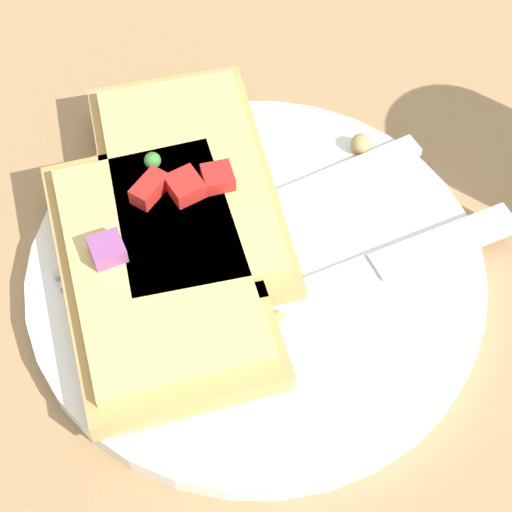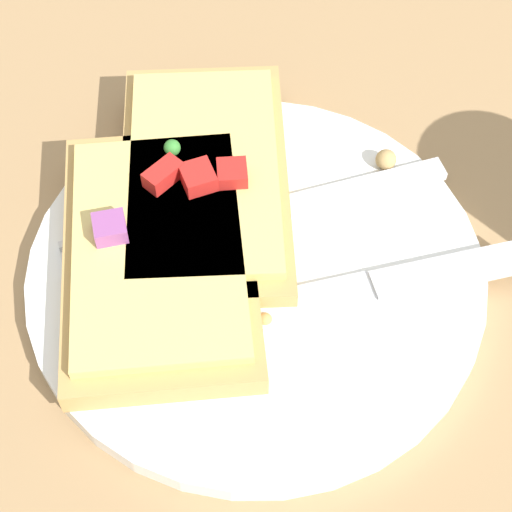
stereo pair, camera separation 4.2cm
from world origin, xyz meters
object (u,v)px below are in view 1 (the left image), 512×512
Objects in this scene: plate at (256,274)px; pizza_slice_corner at (193,183)px; pizza_slice_main at (159,268)px; fork at (229,223)px; knife at (359,277)px.

plate is 0.06m from pizza_slice_corner.
pizza_slice_main is 0.99× the size of pizza_slice_corner.
knife is at bearing 125.56° from fork.
plate is 0.03m from fork.
pizza_slice_main reaches higher than knife.
pizza_slice_corner is (0.09, 0.03, 0.01)m from knife.
pizza_slice_main is at bearing 151.51° from pizza_slice_corner.
pizza_slice_corner reaches higher than fork.
pizza_slice_corner is (0.03, -0.04, 0.00)m from pizza_slice_main.
knife is 1.18× the size of pizza_slice_corner.
knife is at bearing -135.48° from pizza_slice_corner.
knife is (-0.04, -0.04, 0.01)m from plate.
pizza_slice_corner reaches higher than plate.
knife is 1.19× the size of pizza_slice_main.
pizza_slice_main is at bearing 16.23° from fork.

